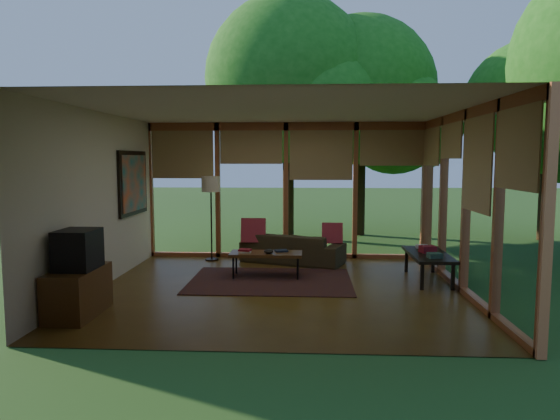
# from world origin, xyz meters

# --- Properties ---
(floor) EXTENTS (5.50, 5.50, 0.00)m
(floor) POSITION_xyz_m (0.00, 0.00, 0.00)
(floor) COLOR brown
(floor) RESTS_ON ground
(ceiling) EXTENTS (5.50, 5.50, 0.00)m
(ceiling) POSITION_xyz_m (0.00, 0.00, 2.70)
(ceiling) COLOR silver
(ceiling) RESTS_ON ground
(wall_left) EXTENTS (0.04, 5.00, 2.70)m
(wall_left) POSITION_xyz_m (-2.75, 0.00, 1.35)
(wall_left) COLOR beige
(wall_left) RESTS_ON ground
(wall_front) EXTENTS (5.50, 0.04, 2.70)m
(wall_front) POSITION_xyz_m (0.00, -2.50, 1.35)
(wall_front) COLOR beige
(wall_front) RESTS_ON ground
(window_wall_back) EXTENTS (5.50, 0.12, 2.70)m
(window_wall_back) POSITION_xyz_m (0.00, 2.50, 1.35)
(window_wall_back) COLOR #A45932
(window_wall_back) RESTS_ON ground
(window_wall_right) EXTENTS (0.12, 5.00, 2.70)m
(window_wall_right) POSITION_xyz_m (2.75, 0.00, 1.35)
(window_wall_right) COLOR #A45932
(window_wall_right) RESTS_ON ground
(exterior_lawn) EXTENTS (40.00, 40.00, 0.00)m
(exterior_lawn) POSITION_xyz_m (8.00, 8.00, -0.01)
(exterior_lawn) COLOR #264F1D
(exterior_lawn) RESTS_ON ground
(tree_nw) EXTENTS (4.15, 4.15, 6.01)m
(tree_nw) POSITION_xyz_m (-0.06, 5.24, 3.93)
(tree_nw) COLOR #322312
(tree_nw) RESTS_ON ground
(tree_ne) EXTENTS (3.79, 3.79, 5.63)m
(tree_ne) POSITION_xyz_m (1.80, 5.73, 3.72)
(tree_ne) COLOR #322312
(tree_ne) RESTS_ON ground
(tree_far) EXTENTS (3.23, 3.23, 4.84)m
(tree_far) POSITION_xyz_m (5.81, 5.05, 3.22)
(tree_far) COLOR #322312
(tree_far) RESTS_ON ground
(rug) EXTENTS (2.61, 1.85, 0.01)m
(rug) POSITION_xyz_m (-0.16, 0.51, 0.01)
(rug) COLOR #6C300F
(rug) RESTS_ON floor
(sofa) EXTENTS (2.07, 1.36, 0.56)m
(sofa) POSITION_xyz_m (0.15, 2.00, 0.28)
(sofa) COLOR #3B311D
(sofa) RESTS_ON floor
(pillow_left) EXTENTS (0.46, 0.25, 0.48)m
(pillow_left) POSITION_xyz_m (-0.60, 1.95, 0.61)
(pillow_left) COLOR maroon
(pillow_left) RESTS_ON sofa
(pillow_right) EXTENTS (0.39, 0.21, 0.41)m
(pillow_right) POSITION_xyz_m (0.90, 1.95, 0.57)
(pillow_right) COLOR maroon
(pillow_right) RESTS_ON sofa
(ct_book_lower) EXTENTS (0.21, 0.16, 0.03)m
(ct_book_lower) POSITION_xyz_m (-0.61, 0.71, 0.44)
(ct_book_lower) COLOR beige
(ct_book_lower) RESTS_ON coffee_table
(ct_book_upper) EXTENTS (0.22, 0.19, 0.03)m
(ct_book_upper) POSITION_xyz_m (-0.61, 0.71, 0.47)
(ct_book_upper) COLOR maroon
(ct_book_upper) RESTS_ON coffee_table
(ct_book_side) EXTENTS (0.24, 0.21, 0.03)m
(ct_book_side) POSITION_xyz_m (-0.01, 0.84, 0.44)
(ct_book_side) COLOR black
(ct_book_side) RESTS_ON coffee_table
(ct_bowl) EXTENTS (0.16, 0.16, 0.07)m
(ct_bowl) POSITION_xyz_m (-0.21, 0.66, 0.46)
(ct_bowl) COLOR black
(ct_bowl) RESTS_ON coffee_table
(media_cabinet) EXTENTS (0.50, 1.00, 0.60)m
(media_cabinet) POSITION_xyz_m (-2.47, -1.41, 0.30)
(media_cabinet) COLOR #583618
(media_cabinet) RESTS_ON floor
(television) EXTENTS (0.45, 0.55, 0.50)m
(television) POSITION_xyz_m (-2.45, -1.41, 0.85)
(television) COLOR black
(television) RESTS_ON media_cabinet
(console_book_a) EXTENTS (0.24, 0.19, 0.08)m
(console_book_a) POSITION_xyz_m (2.40, 0.29, 0.49)
(console_book_a) COLOR #305447
(console_book_a) RESTS_ON side_console
(console_book_b) EXTENTS (0.28, 0.23, 0.11)m
(console_book_b) POSITION_xyz_m (2.40, 0.74, 0.51)
(console_book_b) COLOR maroon
(console_book_b) RESTS_ON side_console
(console_book_c) EXTENTS (0.21, 0.16, 0.05)m
(console_book_c) POSITION_xyz_m (2.40, 1.14, 0.48)
(console_book_c) COLOR beige
(console_book_c) RESTS_ON side_console
(floor_lamp) EXTENTS (0.36, 0.36, 1.65)m
(floor_lamp) POSITION_xyz_m (-1.44, 2.13, 1.41)
(floor_lamp) COLOR black
(floor_lamp) RESTS_ON floor
(coffee_table) EXTENTS (1.20, 0.50, 0.43)m
(coffee_table) POSITION_xyz_m (-0.26, 0.76, 0.39)
(coffee_table) COLOR #583618
(coffee_table) RESTS_ON floor
(side_console) EXTENTS (0.60, 1.40, 0.46)m
(side_console) POSITION_xyz_m (2.40, 0.69, 0.41)
(side_console) COLOR black
(side_console) RESTS_ON floor
(wall_painting) EXTENTS (0.06, 1.35, 1.15)m
(wall_painting) POSITION_xyz_m (-2.71, 1.40, 1.55)
(wall_painting) COLOR black
(wall_painting) RESTS_ON wall_left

